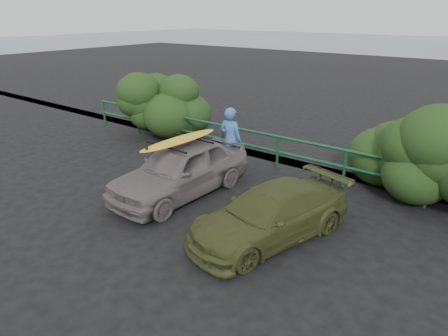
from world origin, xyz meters
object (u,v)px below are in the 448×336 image
Objects in this scene: sedan at (181,169)px; man at (231,140)px; guardrail at (249,146)px; olive_vehicle at (270,214)px; surfboard at (180,140)px.

man is at bearing 89.59° from sedan.
guardrail is 4.37m from olive_vehicle.
surfboard is (-2.86, 0.46, 0.90)m from olive_vehicle.
man is (0.02, -0.95, 0.42)m from guardrail.
surfboard reaches higher than sedan.
olive_vehicle is 3.04m from surfboard.
man is (-2.77, 2.41, 0.41)m from olive_vehicle.
guardrail is 1.04m from man.
surfboard is at bearing -91.45° from guardrail.
guardrail is at bearing -92.16° from man.
sedan is at bearing -91.45° from guardrail.
man reaches higher than guardrail.
surfboard is (-0.09, -1.95, 0.48)m from man.
guardrail is 7.42× the size of man.
man is (0.09, 1.95, 0.27)m from sedan.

